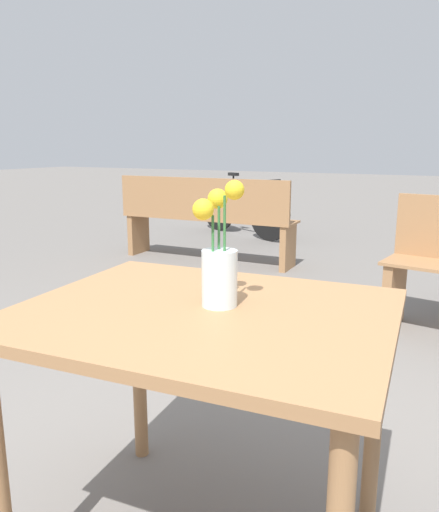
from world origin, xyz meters
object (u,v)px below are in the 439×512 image
bench_middle (204,216)px  table_front (204,346)px  flower_vase (219,267)px  bicycle (242,208)px

bench_middle → table_front: bearing=-61.1°
table_front → flower_vase: (0.02, 0.04, 0.21)m
flower_vase → bench_middle: bearing=119.5°
bench_middle → bicycle: bench_middle is taller
flower_vase → bicycle: 5.24m
flower_vase → bicycle: flower_vase is taller
table_front → bench_middle: bearing=118.9°
table_front → bicycle: 5.25m
flower_vase → bench_middle: 3.69m
table_front → flower_vase: flower_vase is taller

